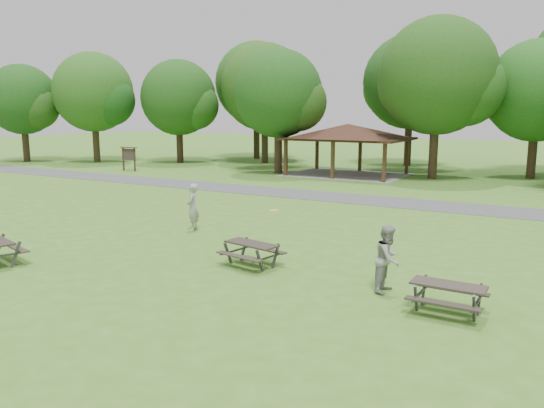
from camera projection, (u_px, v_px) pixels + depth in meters
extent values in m
plane|color=#3F7320|center=(183.00, 260.00, 16.84)|extent=(160.00, 160.00, 0.00)
cube|color=#49484B|center=(347.00, 198.00, 28.81)|extent=(120.00, 3.20, 0.02)
cube|color=#372314|center=(286.00, 158.00, 38.59)|extent=(0.22, 0.22, 2.60)
cube|color=#3C2216|center=(317.00, 153.00, 43.21)|extent=(0.22, 0.22, 2.60)
cube|color=#3C2715|center=(333.00, 160.00, 36.79)|extent=(0.22, 0.22, 2.60)
cube|color=#3D2716|center=(360.00, 155.00, 41.41)|extent=(0.22, 0.22, 2.60)
cube|color=#3A2215|center=(384.00, 163.00, 34.98)|extent=(0.22, 0.22, 2.60)
cube|color=#372414|center=(407.00, 157.00, 39.60)|extent=(0.22, 0.22, 2.60)
cube|color=black|center=(348.00, 139.00, 38.86)|extent=(8.60, 6.60, 0.16)
pyramid|color=#321C14|center=(348.00, 131.00, 38.76)|extent=(7.01, 7.01, 1.00)
cube|color=gray|center=(347.00, 175.00, 39.32)|extent=(8.40, 6.40, 0.03)
cube|color=#361F13|center=(123.00, 159.00, 42.13)|extent=(0.10, 0.10, 1.80)
cube|color=#332112|center=(135.00, 160.00, 41.54)|extent=(0.10, 0.10, 1.80)
cube|color=#2E2521|center=(129.00, 154.00, 41.76)|extent=(1.40, 0.06, 0.90)
cube|color=#362415|center=(128.00, 147.00, 41.67)|extent=(1.60, 0.30, 0.06)
cylinder|color=#2E2214|center=(96.00, 142.00, 48.99)|extent=(0.60, 0.60, 3.67)
sphere|color=#1E4D16|center=(93.00, 92.00, 48.21)|extent=(7.20, 7.20, 7.20)
sphere|color=#124012|center=(109.00, 100.00, 47.80)|extent=(4.68, 4.68, 4.68)
sphere|color=#184C15|center=(81.00, 98.00, 48.83)|extent=(4.32, 4.32, 4.32)
cylinder|color=black|center=(180.00, 144.00, 48.61)|extent=(0.60, 0.60, 3.32)
sphere|color=#164112|center=(178.00, 98.00, 47.88)|extent=(6.80, 6.80, 6.80)
sphere|color=#194814|center=(194.00, 105.00, 47.51)|extent=(4.42, 4.42, 4.42)
sphere|color=#174513|center=(166.00, 103.00, 48.46)|extent=(4.08, 4.08, 4.08)
cylinder|color=black|center=(265.00, 142.00, 48.14)|extent=(0.60, 0.60, 3.85)
sphere|color=#1D4413|center=(265.00, 87.00, 47.30)|extent=(7.80, 7.80, 7.80)
sphere|color=#194E16|center=(283.00, 96.00, 46.84)|extent=(5.07, 5.07, 5.07)
sphere|color=#144614|center=(249.00, 94.00, 47.99)|extent=(4.68, 4.68, 4.68)
cylinder|color=black|center=(278.00, 150.00, 40.17)|extent=(0.60, 0.60, 3.50)
sphere|color=#154012|center=(278.00, 93.00, 39.44)|extent=(6.60, 6.60, 6.60)
sphere|color=#1B3F12|center=(298.00, 102.00, 39.09)|extent=(4.29, 4.29, 4.29)
sphere|color=#154614|center=(262.00, 100.00, 40.00)|extent=(3.96, 3.96, 3.96)
cylinder|color=#312116|center=(433.00, 150.00, 36.91)|extent=(0.60, 0.60, 4.02)
sphere|color=#1A4212|center=(437.00, 76.00, 36.04)|extent=(8.00, 8.00, 8.00)
sphere|color=#194614|center=(465.00, 88.00, 35.55)|extent=(5.20, 5.20, 5.20)
sphere|color=#1C4513|center=(413.00, 86.00, 36.75)|extent=(4.80, 4.80, 4.80)
cylinder|color=#2F1F15|center=(532.00, 154.00, 37.03)|extent=(0.60, 0.60, 3.43)
sphere|color=#184D16|center=(538.00, 91.00, 36.27)|extent=(7.00, 7.00, 7.00)
sphere|color=#1F4E16|center=(514.00, 99.00, 36.88)|extent=(4.20, 4.20, 4.20)
cylinder|color=black|center=(257.00, 136.00, 52.56)|extent=(0.60, 0.60, 4.38)
sphere|color=#1B4614|center=(256.00, 83.00, 51.66)|extent=(8.00, 8.00, 8.00)
sphere|color=#1B4614|center=(274.00, 91.00, 51.17)|extent=(5.20, 5.20, 5.20)
sphere|color=#154B15|center=(241.00, 89.00, 52.37)|extent=(4.80, 4.80, 4.80)
cylinder|color=black|center=(408.00, 142.00, 45.69)|extent=(0.60, 0.60, 4.13)
sphere|color=#143F12|center=(411.00, 82.00, 44.81)|extent=(8.00, 8.00, 8.00)
sphere|color=#164E16|center=(433.00, 91.00, 44.33)|extent=(5.20, 5.20, 5.20)
sphere|color=#224F16|center=(391.00, 89.00, 45.53)|extent=(4.80, 4.80, 4.80)
cylinder|color=black|center=(26.00, 144.00, 49.38)|extent=(0.60, 0.60, 3.32)
sphere|color=#143E11|center=(22.00, 99.00, 48.68)|extent=(6.40, 6.40, 6.40)
sphere|color=#1B4112|center=(36.00, 106.00, 48.34)|extent=(4.16, 4.16, 4.16)
sphere|color=#143F12|center=(12.00, 105.00, 49.21)|extent=(3.84, 3.84, 3.84)
cube|color=#302823|center=(15.00, 247.00, 16.76)|extent=(1.85, 0.74, 0.04)
cube|color=#464649|center=(0.00, 246.00, 17.11)|extent=(0.16, 0.39, 0.80)
cube|color=#454548|center=(16.00, 255.00, 16.13)|extent=(0.16, 0.39, 0.80)
cube|color=#444447|center=(2.00, 256.00, 15.85)|extent=(0.45, 1.46, 0.05)
cube|color=#29241E|center=(252.00, 244.00, 16.15)|extent=(1.80, 0.98, 0.05)
cube|color=#2E2821|center=(239.00, 256.00, 15.78)|extent=(1.72, 0.55, 0.04)
cube|color=#2A241E|center=(264.00, 249.00, 16.63)|extent=(1.72, 0.55, 0.04)
cube|color=#3C3D3F|center=(228.00, 253.00, 16.36)|extent=(0.12, 0.36, 0.74)
cube|color=#3D3D40|center=(244.00, 249.00, 16.90)|extent=(0.12, 0.36, 0.74)
cube|color=#414143|center=(236.00, 250.00, 16.63)|extent=(0.31, 1.38, 0.05)
cube|color=#3B3B3E|center=(260.00, 261.00, 15.53)|extent=(0.12, 0.36, 0.74)
cube|color=#3B3B3E|center=(276.00, 256.00, 16.07)|extent=(0.12, 0.36, 0.74)
cube|color=#3E3E41|center=(268.00, 258.00, 15.79)|extent=(0.31, 1.38, 0.05)
cube|color=#2F2822|center=(449.00, 285.00, 12.35)|extent=(1.69, 0.69, 0.05)
cube|color=#2C2420|center=(442.00, 304.00, 11.93)|extent=(1.69, 0.27, 0.04)
cube|color=black|center=(453.00, 290.00, 12.87)|extent=(1.69, 0.27, 0.04)
cube|color=#474649|center=(416.00, 299.00, 12.44)|extent=(0.06, 0.35, 0.73)
cube|color=#38383A|center=(424.00, 290.00, 13.03)|extent=(0.06, 0.35, 0.73)
cube|color=#47474A|center=(420.00, 293.00, 12.73)|extent=(0.08, 1.37, 0.05)
cube|color=#414143|center=(474.00, 309.00, 11.79)|extent=(0.06, 0.35, 0.73)
cube|color=#3A3A3C|center=(480.00, 299.00, 12.39)|extent=(0.06, 0.35, 0.73)
cube|color=#404143|center=(477.00, 303.00, 12.08)|extent=(0.08, 1.37, 0.05)
cylinder|color=yellow|center=(274.00, 211.00, 17.14)|extent=(0.33, 0.33, 0.02)
imported|color=#9B9B9E|center=(193.00, 207.00, 20.93)|extent=(0.68, 0.80, 1.87)
imported|color=gray|center=(388.00, 259.00, 13.81)|extent=(0.72, 0.90, 1.78)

